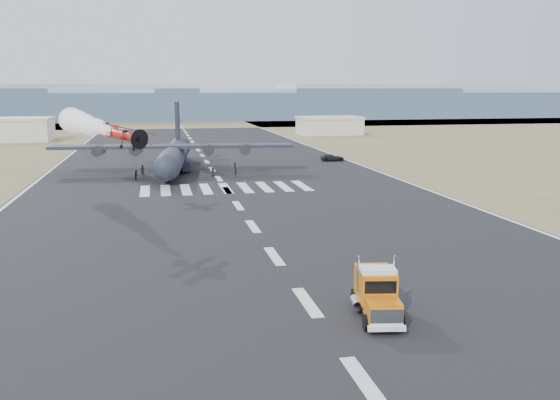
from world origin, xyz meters
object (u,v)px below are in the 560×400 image
object	(u,v)px
crew_b	(136,175)
crew_d	(235,167)
crew_c	(168,169)
crew_g	(164,175)
crew_h	(142,170)
crew_e	(213,172)
semi_truck	(377,292)
hangar_left	(7,129)
support_vehicle	(333,158)
transport_aircraft	(174,154)
hangar_right	(329,125)
crew_f	(159,172)
crew_a	(236,171)
aerobatic_biplane	(126,136)

from	to	relation	value
crew_b	crew_d	distance (m)	18.40
crew_c	crew_g	size ratio (longest dim) A/B	1.01
crew_d	crew_h	world-z (taller)	crew_d
crew_e	crew_g	distance (m)	8.77
semi_truck	crew_c	xyz separation A→B (m)	(-12.07, 70.03, -0.74)
hangar_left	crew_h	size ratio (longest dim) A/B	14.41
semi_truck	support_vehicle	bearing A→B (deg)	85.09
crew_d	semi_truck	bearing A→B (deg)	8.67
transport_aircraft	hangar_right	bearing A→B (deg)	62.23
support_vehicle	crew_c	bearing A→B (deg)	114.56
crew_f	crew_d	bearing A→B (deg)	-55.49
crew_f	crew_g	xyz separation A→B (m)	(0.83, -4.09, 0.03)
hangar_left	crew_e	world-z (taller)	hangar_left
crew_b	crew_c	bearing A→B (deg)	-26.93
crew_f	crew_e	bearing A→B (deg)	-77.77
crew_c	crew_f	distance (m)	3.07
hangar_left	transport_aircraft	world-z (taller)	transport_aircraft
crew_d	crew_g	distance (m)	14.83
crew_c	crew_h	size ratio (longest dim) A/B	1.08
crew_c	crew_g	world-z (taller)	crew_c
crew_e	crew_a	bearing A→B (deg)	92.94
hangar_right	hangar_left	bearing A→B (deg)	-177.08
aerobatic_biplane	crew_g	bearing A→B (deg)	65.59
transport_aircraft	hangar_left	bearing A→B (deg)	127.09
hangar_right	crew_a	world-z (taller)	hangar_right
semi_truck	crew_g	xyz separation A→B (m)	(-12.88, 63.34, -0.75)
crew_e	crew_f	bearing A→B (deg)	-96.75
hangar_right	semi_truck	size ratio (longest dim) A/B	2.68
crew_c	crew_f	bearing A→B (deg)	-128.25
crew_b	crew_e	xyz separation A→B (m)	(12.82, 1.63, -0.05)
support_vehicle	crew_g	size ratio (longest dim) A/B	2.73
aerobatic_biplane	transport_aircraft	distance (m)	45.57
hangar_right	crew_a	size ratio (longest dim) A/B	12.08
crew_d	crew_f	xyz separation A→B (m)	(-13.59, -3.47, 0.01)
aerobatic_biplane	crew_g	size ratio (longest dim) A/B	3.22
crew_e	crew_b	bearing A→B (deg)	-81.55
semi_truck	crew_c	bearing A→B (deg)	109.73
crew_b	crew_c	xyz separation A→B (m)	(5.32, 5.50, 0.08)
crew_h	hangar_right	bearing A→B (deg)	-86.40
hangar_left	semi_truck	world-z (taller)	hangar_left
crew_a	crew_c	world-z (taller)	crew_c
semi_truck	aerobatic_biplane	world-z (taller)	aerobatic_biplane
support_vehicle	crew_d	size ratio (longest dim) A/B	2.84
crew_d	crew_g	xyz separation A→B (m)	(-12.75, -7.56, 0.03)
crew_f	crew_g	size ratio (longest dim) A/B	0.97
crew_b	crew_e	size ratio (longest dim) A/B	1.06
aerobatic_biplane	support_vehicle	distance (m)	67.39
crew_f	crew_h	xyz separation A→B (m)	(-2.82, 3.46, -0.03)
crew_d	crew_g	size ratio (longest dim) A/B	0.96
crew_d	crew_c	bearing A→B (deg)	-77.22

